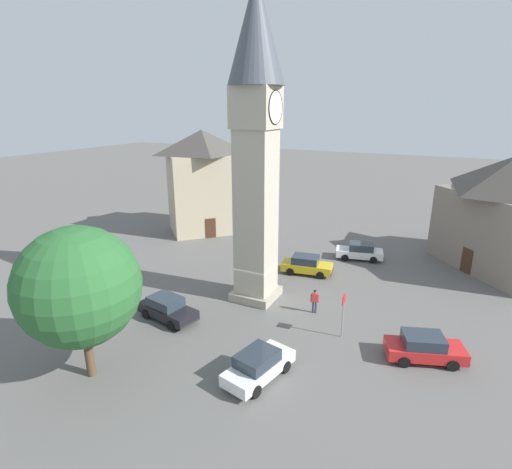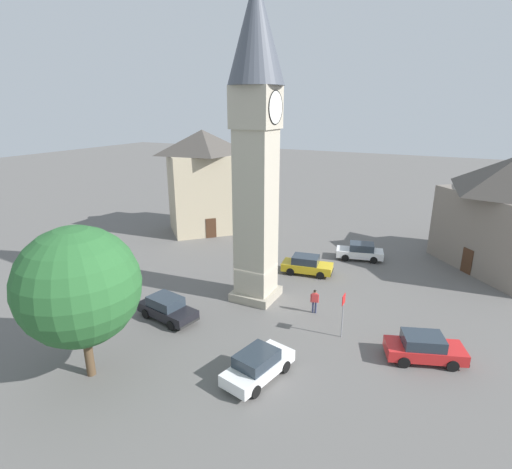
{
  "view_description": "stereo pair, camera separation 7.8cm",
  "coord_description": "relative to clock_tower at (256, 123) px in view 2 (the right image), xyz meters",
  "views": [
    {
      "loc": [
        -23.55,
        -11.73,
        13.23
      ],
      "look_at": [
        0.0,
        0.0,
        4.8
      ],
      "focal_mm": 28.04,
      "sensor_mm": 36.0,
      "label": 1
    },
    {
      "loc": [
        -23.52,
        -11.8,
        13.23
      ],
      "look_at": [
        0.0,
        0.0,
        4.8
      ],
      "focal_mm": 28.04,
      "sensor_mm": 36.0,
      "label": 2
    }
  ],
  "objects": [
    {
      "name": "ground_plane",
      "position": [
        -0.0,
        -0.0,
        -12.25
      ],
      "size": [
        200.0,
        200.0,
        0.0
      ],
      "primitive_type": "plane",
      "color": "#605E5B"
    },
    {
      "name": "clock_tower",
      "position": [
        0.0,
        0.0,
        0.0
      ],
      "size": [
        3.56,
        3.56,
        20.93
      ],
      "color": "#A59C89",
      "rests_on": "ground"
    },
    {
      "name": "car_blue_kerb",
      "position": [
        -5.35,
        3.78,
        -11.49
      ],
      "size": [
        2.42,
        4.37,
        1.53
      ],
      "color": "black",
      "rests_on": "ground"
    },
    {
      "name": "car_silver_kerb",
      "position": [
        -8.06,
        -4.16,
        -11.49
      ],
      "size": [
        4.4,
        2.57,
        1.53
      ],
      "color": "white",
      "rests_on": "ground"
    },
    {
      "name": "car_red_corner",
      "position": [
        11.04,
        -5.0,
        -11.49
      ],
      "size": [
        2.61,
        4.41,
        1.53
      ],
      "color": "white",
      "rests_on": "ground"
    },
    {
      "name": "car_white_side",
      "position": [
        -2.67,
        -11.56,
        -11.49
      ],
      "size": [
        2.98,
        4.46,
        1.53
      ],
      "color": "red",
      "rests_on": "ground"
    },
    {
      "name": "car_black_far",
      "position": [
        5.79,
        -1.8,
        -11.49
      ],
      "size": [
        2.33,
        4.34,
        1.53
      ],
      "color": "gold",
      "rests_on": "ground"
    },
    {
      "name": "pedestrian",
      "position": [
        -0.3,
        -4.53,
        -11.24
      ],
      "size": [
        0.32,
        0.54,
        1.69
      ],
      "color": "#2D3351",
      "rests_on": "ground"
    },
    {
      "name": "tree",
      "position": [
        -11.69,
        3.68,
        -7.24
      ],
      "size": [
        5.92,
        5.92,
        7.97
      ],
      "color": "brown",
      "rests_on": "ground"
    },
    {
      "name": "building_shop_left",
      "position": [
        14.26,
        -16.33,
        -7.28
      ],
      "size": [
        12.93,
        12.64,
        9.72
      ],
      "color": "slate",
      "rests_on": "ground"
    },
    {
      "name": "building_terrace_right",
      "position": [
        12.29,
        12.49,
        -6.67
      ],
      "size": [
        9.46,
        9.44,
        10.97
      ],
      "color": "tan",
      "rests_on": "ground"
    },
    {
      "name": "road_sign",
      "position": [
        -2.4,
        -6.95,
        -10.35
      ],
      "size": [
        0.6,
        0.07,
        2.8
      ],
      "color": "gray",
      "rests_on": "ground"
    }
  ]
}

